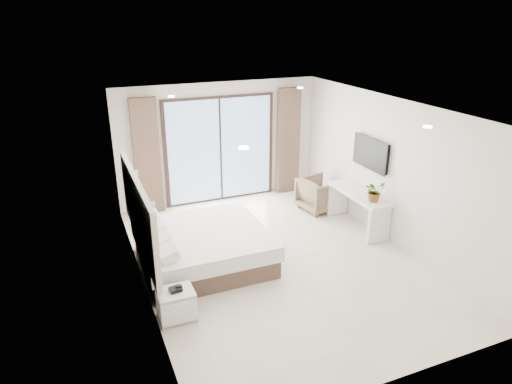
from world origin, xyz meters
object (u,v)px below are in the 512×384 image
(nightstand, at_px, (176,305))
(console_desk, at_px, (358,202))
(bed, at_px, (202,247))
(armchair, at_px, (319,193))

(nightstand, height_order, console_desk, console_desk)
(bed, xyz_separation_m, console_desk, (3.28, 0.17, 0.25))
(bed, relative_size, nightstand, 4.20)
(bed, distance_m, nightstand, 1.57)
(armchair, bearing_deg, nightstand, 115.15)
(bed, height_order, armchair, armchair)
(bed, distance_m, armchair, 3.29)
(console_desk, bearing_deg, armchair, 102.47)
(bed, relative_size, console_desk, 1.35)
(console_desk, bearing_deg, nightstand, -159.38)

